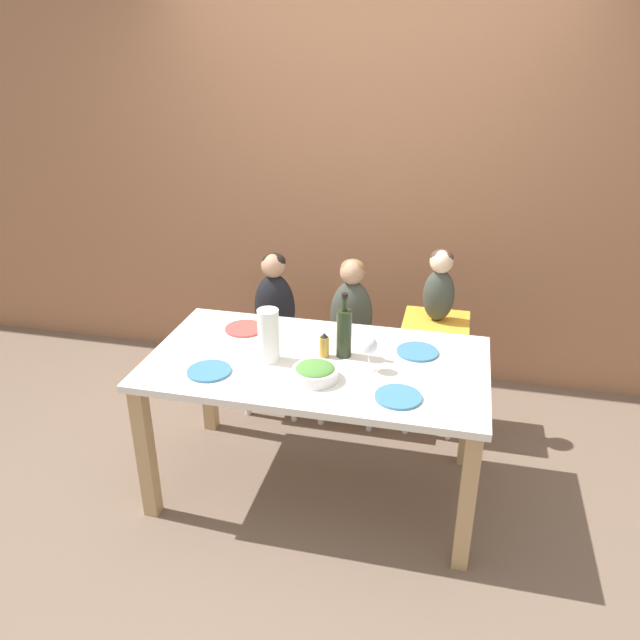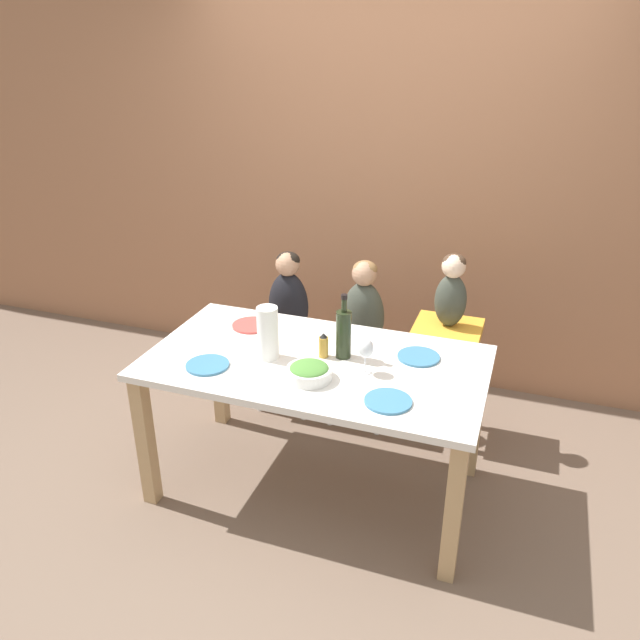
{
  "view_description": "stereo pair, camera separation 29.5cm",
  "coord_description": "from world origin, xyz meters",
  "px_view_note": "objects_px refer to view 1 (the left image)",
  "views": [
    {
      "loc": [
        0.61,
        -2.55,
        2.17
      ],
      "look_at": [
        0.0,
        0.07,
        0.93
      ],
      "focal_mm": 35.0,
      "sensor_mm": 36.0,
      "label": 1
    },
    {
      "loc": [
        0.9,
        -2.46,
        2.17
      ],
      "look_at": [
        0.0,
        0.07,
        0.93
      ],
      "focal_mm": 35.0,
      "sensor_mm": 36.0,
      "label": 2
    }
  ],
  "objects_px": {
    "wine_glass_near": "(369,347)",
    "dinner_plate_back_left": "(244,329)",
    "person_child_center": "(352,306)",
    "wine_bottle": "(344,332)",
    "dinner_plate_front_left": "(209,371)",
    "person_child_left": "(275,299)",
    "paper_towel_roll": "(269,336)",
    "chair_right_highchair": "(434,343)",
    "dinner_plate_back_right": "(417,352)",
    "chair_far_left": "(276,350)",
    "chair_far_center": "(350,359)",
    "salad_bowl_large": "(315,372)",
    "person_baby_right": "(440,283)",
    "dinner_plate_front_right": "(398,397)"
  },
  "relations": [
    {
      "from": "wine_glass_near",
      "to": "dinner_plate_back_left",
      "type": "xyz_separation_m",
      "value": [
        -0.7,
        0.27,
        -0.11
      ]
    },
    {
      "from": "person_child_center",
      "to": "wine_bottle",
      "type": "bearing_deg",
      "value": -82.9
    },
    {
      "from": "dinner_plate_front_left",
      "to": "wine_glass_near",
      "type": "bearing_deg",
      "value": 15.05
    },
    {
      "from": "dinner_plate_back_left",
      "to": "person_child_left",
      "type": "bearing_deg",
      "value": 87.6
    },
    {
      "from": "wine_bottle",
      "to": "dinner_plate_back_left",
      "type": "xyz_separation_m",
      "value": [
        -0.56,
        0.16,
        -0.12
      ]
    },
    {
      "from": "wine_bottle",
      "to": "paper_towel_roll",
      "type": "relative_size",
      "value": 1.24
    },
    {
      "from": "chair_right_highchair",
      "to": "dinner_plate_front_left",
      "type": "relative_size",
      "value": 3.43
    },
    {
      "from": "wine_bottle",
      "to": "paper_towel_roll",
      "type": "height_order",
      "value": "wine_bottle"
    },
    {
      "from": "chair_right_highchair",
      "to": "dinner_plate_back_left",
      "type": "xyz_separation_m",
      "value": [
        -0.97,
        -0.47,
        0.21
      ]
    },
    {
      "from": "person_child_left",
      "to": "dinner_plate_back_right",
      "type": "distance_m",
      "value": 1.03
    },
    {
      "from": "dinner_plate_back_left",
      "to": "dinner_plate_back_right",
      "type": "bearing_deg",
      "value": -3.43
    },
    {
      "from": "chair_far_left",
      "to": "person_child_left",
      "type": "height_order",
      "value": "person_child_left"
    },
    {
      "from": "dinner_plate_back_right",
      "to": "chair_far_center",
      "type": "bearing_deg",
      "value": 128.91
    },
    {
      "from": "wine_bottle",
      "to": "person_child_left",
      "type": "bearing_deg",
      "value": 130.61
    },
    {
      "from": "chair_far_left",
      "to": "dinner_plate_back_left",
      "type": "relative_size",
      "value": 2.27
    },
    {
      "from": "chair_far_left",
      "to": "chair_far_center",
      "type": "bearing_deg",
      "value": 0.0
    },
    {
      "from": "paper_towel_roll",
      "to": "wine_bottle",
      "type": "bearing_deg",
      "value": 20.88
    },
    {
      "from": "chair_far_center",
      "to": "salad_bowl_large",
      "type": "height_order",
      "value": "salad_bowl_large"
    },
    {
      "from": "person_baby_right",
      "to": "dinner_plate_back_right",
      "type": "distance_m",
      "value": 0.55
    },
    {
      "from": "person_child_left",
      "to": "paper_towel_roll",
      "type": "bearing_deg",
      "value": -74.65
    },
    {
      "from": "chair_far_center",
      "to": "wine_glass_near",
      "type": "height_order",
      "value": "wine_glass_near"
    },
    {
      "from": "paper_towel_roll",
      "to": "dinner_plate_front_left",
      "type": "relative_size",
      "value": 1.29
    },
    {
      "from": "person_child_left",
      "to": "dinner_plate_back_left",
      "type": "xyz_separation_m",
      "value": [
        -0.02,
        -0.47,
        0.02
      ]
    },
    {
      "from": "wine_bottle",
      "to": "dinner_plate_front_right",
      "type": "distance_m",
      "value": 0.46
    },
    {
      "from": "chair_right_highchair",
      "to": "person_child_left",
      "type": "xyz_separation_m",
      "value": [
        -0.95,
        0.0,
        0.18
      ]
    },
    {
      "from": "person_child_center",
      "to": "salad_bowl_large",
      "type": "height_order",
      "value": "person_child_center"
    },
    {
      "from": "chair_far_center",
      "to": "dinner_plate_back_right",
      "type": "distance_m",
      "value": 0.77
    },
    {
      "from": "chair_far_center",
      "to": "person_baby_right",
      "type": "bearing_deg",
      "value": 0.13
    },
    {
      "from": "dinner_plate_back_right",
      "to": "salad_bowl_large",
      "type": "bearing_deg",
      "value": -139.67
    },
    {
      "from": "person_baby_right",
      "to": "wine_glass_near",
      "type": "distance_m",
      "value": 0.8
    },
    {
      "from": "person_baby_right",
      "to": "paper_towel_roll",
      "type": "bearing_deg",
      "value": -134.26
    },
    {
      "from": "person_baby_right",
      "to": "dinner_plate_front_right",
      "type": "bearing_deg",
      "value": -96.28
    },
    {
      "from": "chair_far_center",
      "to": "dinner_plate_front_right",
      "type": "distance_m",
      "value": 1.1
    },
    {
      "from": "paper_towel_roll",
      "to": "dinner_plate_front_left",
      "type": "xyz_separation_m",
      "value": [
        -0.24,
        -0.17,
        -0.12
      ]
    },
    {
      "from": "person_child_left",
      "to": "wine_bottle",
      "type": "height_order",
      "value": "wine_bottle"
    },
    {
      "from": "chair_far_center",
      "to": "dinner_plate_back_right",
      "type": "relative_size",
      "value": 2.27
    },
    {
      "from": "person_child_center",
      "to": "salad_bowl_large",
      "type": "xyz_separation_m",
      "value": [
        -0.0,
        -0.89,
        0.06
      ]
    },
    {
      "from": "person_child_center",
      "to": "dinner_plate_front_left",
      "type": "distance_m",
      "value": 1.06
    },
    {
      "from": "person_baby_right",
      "to": "person_child_center",
      "type": "bearing_deg",
      "value": -179.96
    },
    {
      "from": "chair_far_center",
      "to": "person_child_left",
      "type": "xyz_separation_m",
      "value": [
        -0.47,
        0.0,
        0.34
      ]
    },
    {
      "from": "chair_far_center",
      "to": "paper_towel_roll",
      "type": "xyz_separation_m",
      "value": [
        -0.26,
        -0.76,
        0.49
      ]
    },
    {
      "from": "dinner_plate_back_right",
      "to": "person_baby_right",
      "type": "bearing_deg",
      "value": 83.13
    },
    {
      "from": "dinner_plate_back_left",
      "to": "dinner_plate_front_right",
      "type": "relative_size",
      "value": 1.0
    },
    {
      "from": "chair_far_center",
      "to": "person_child_left",
      "type": "relative_size",
      "value": 0.83
    },
    {
      "from": "chair_right_highchair",
      "to": "salad_bowl_large",
      "type": "xyz_separation_m",
      "value": [
        -0.49,
        -0.89,
        0.24
      ]
    },
    {
      "from": "chair_right_highchair",
      "to": "dinner_plate_back_left",
      "type": "bearing_deg",
      "value": -154.16
    },
    {
      "from": "chair_far_center",
      "to": "salad_bowl_large",
      "type": "distance_m",
      "value": 0.97
    },
    {
      "from": "chair_far_left",
      "to": "salad_bowl_large",
      "type": "bearing_deg",
      "value": -62.4
    },
    {
      "from": "chair_far_center",
      "to": "wine_bottle",
      "type": "xyz_separation_m",
      "value": [
        0.08,
        -0.63,
        0.49
      ]
    },
    {
      "from": "person_child_left",
      "to": "dinner_plate_front_right",
      "type": "height_order",
      "value": "person_child_left"
    }
  ]
}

